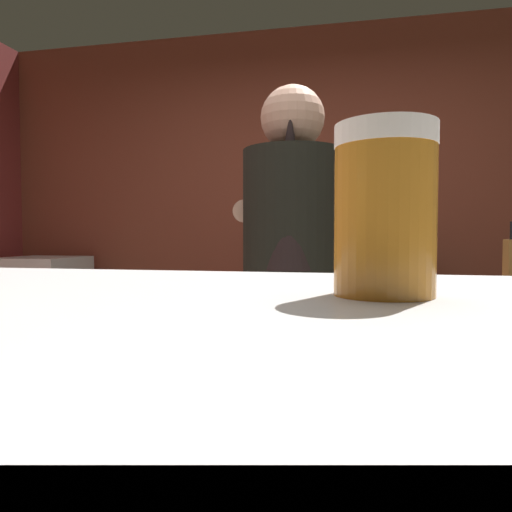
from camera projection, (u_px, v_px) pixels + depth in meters
wall_back at (320, 208)px, 3.56m from camera, size 5.20×0.10×2.70m
prep_counter at (375, 392)px, 2.03m from camera, size 2.10×0.60×0.93m
back_shelf at (344, 321)px, 3.28m from camera, size 0.99×0.36×1.09m
mini_fridge at (43, 321)px, 3.58m from camera, size 0.55×0.58×0.98m
bartender at (292, 289)px, 1.62m from camera, size 0.44×0.52×1.65m
mixing_bowl at (284, 277)px, 2.11m from camera, size 0.21×0.21×0.06m
chefs_knife at (370, 286)px, 1.96m from camera, size 0.24×0.06×0.01m
pint_glass_far at (385, 211)px, 0.38m from camera, size 0.08×0.08×0.14m
bottle_olive_oil at (320, 231)px, 3.26m from camera, size 0.07×0.07×0.22m
bottle_vinegar at (361, 231)px, 3.20m from camera, size 0.07×0.07×0.21m
bottle_soy at (373, 230)px, 3.25m from camera, size 0.06×0.06×0.24m
bottle_hot_sauce at (391, 232)px, 3.27m from camera, size 0.05×0.05×0.20m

